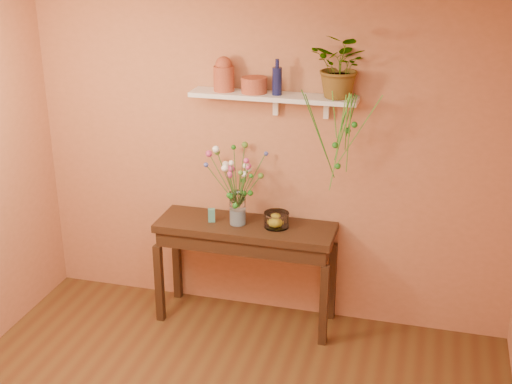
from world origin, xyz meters
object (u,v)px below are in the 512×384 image
(terracotta_jug, at_px, (224,75))
(glass_bowl, at_px, (276,220))
(spider_plant, at_px, (342,66))
(glass_vase, at_px, (238,211))
(blue_bottle, at_px, (277,80))
(sideboard, at_px, (246,238))
(bouquet, at_px, (235,171))

(terracotta_jug, height_order, glass_bowl, terracotta_jug)
(terracotta_jug, xyz_separation_m, spider_plant, (0.91, 0.01, 0.11))
(glass_vase, bearing_deg, blue_bottle, 22.86)
(glass_vase, height_order, glass_bowl, glass_vase)
(sideboard, relative_size, terracotta_jug, 5.40)
(bouquet, bearing_deg, sideboard, 2.37)
(terracotta_jug, height_order, blue_bottle, blue_bottle)
(glass_vase, xyz_separation_m, glass_bowl, (0.32, 0.02, -0.06))
(terracotta_jug, bearing_deg, bouquet, -47.14)
(blue_bottle, height_order, glass_bowl, blue_bottle)
(bouquet, height_order, glass_bowl, bouquet)
(blue_bottle, xyz_separation_m, glass_bowl, (0.03, -0.10, -1.11))
(blue_bottle, xyz_separation_m, glass_vase, (-0.29, -0.12, -1.05))
(blue_bottle, bearing_deg, bouquet, -159.55)
(sideboard, bearing_deg, terracotta_jug, 147.31)
(glass_vase, bearing_deg, spider_plant, 11.11)
(bouquet, bearing_deg, blue_bottle, 20.45)
(spider_plant, height_order, glass_vase, spider_plant)
(sideboard, height_order, spider_plant, spider_plant)
(sideboard, distance_m, glass_vase, 0.25)
(blue_bottle, relative_size, bouquet, 0.52)
(spider_plant, xyz_separation_m, glass_vase, (-0.77, -0.15, -1.18))
(glass_vase, bearing_deg, terracotta_jug, 135.07)
(spider_plant, bearing_deg, glass_vase, -168.89)
(sideboard, distance_m, bouquet, 0.58)
(spider_plant, bearing_deg, blue_bottle, -176.41)
(spider_plant, distance_m, bouquet, 1.16)
(bouquet, relative_size, glass_bowl, 2.57)
(sideboard, height_order, terracotta_jug, terracotta_jug)
(sideboard, distance_m, spider_plant, 1.59)
(terracotta_jug, height_order, bouquet, terracotta_jug)
(spider_plant, xyz_separation_m, bouquet, (-0.78, -0.14, -0.84))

